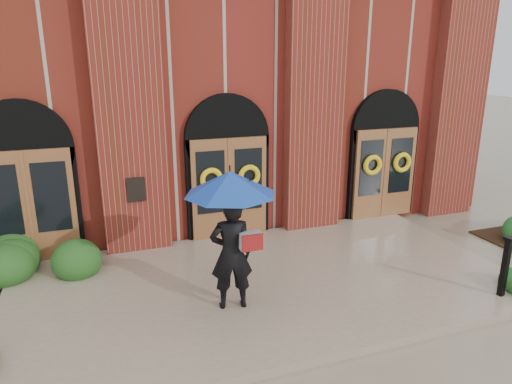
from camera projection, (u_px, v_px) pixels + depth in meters
name	position (u px, v px, depth m)	size (l,w,h in m)	color
ground	(269.00, 289.00, 9.20)	(90.00, 90.00, 0.00)	gray
landing	(266.00, 283.00, 9.32)	(10.00, 5.30, 0.15)	gray
church_building	(180.00, 87.00, 16.15)	(16.20, 12.53, 7.00)	maroon
man_with_umbrella	(231.00, 214.00, 7.81)	(1.81, 1.81, 2.53)	black
metal_post	(505.00, 265.00, 8.50)	(0.18, 0.18, 1.18)	black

